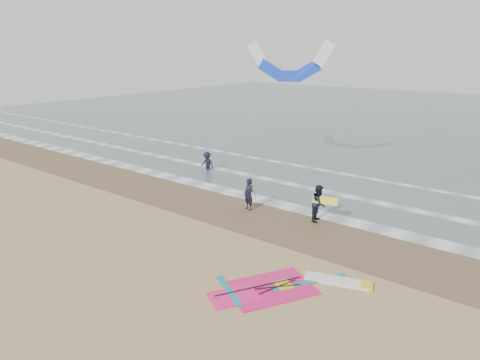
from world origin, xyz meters
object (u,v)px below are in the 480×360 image
Objects in this scene: person_walking at (319,203)px; surf_kite at (288,65)px; windsurf_rig at (289,287)px; person_wading at (207,159)px; person_standing at (249,194)px.

surf_kite is (-6.77, 7.63, 6.69)m from person_walking.
person_wading is at bearing 142.15° from windsurf_rig.
windsurf_rig is 8.50m from person_standing.
person_walking is (3.90, 0.92, 0.07)m from person_standing.
windsurf_rig is 7.13m from person_walking.
person_standing is at bearing -71.46° from surf_kite.
person_standing is at bearing 91.75° from person_walking.
person_wading is at bearing -139.59° from surf_kite.
surf_kite is at bearing 40.17° from person_wading.
windsurf_rig is at bearing -28.92° from person_standing.
person_standing is 0.92× the size of person_walking.
windsurf_rig is 2.72× the size of person_walking.
surf_kite is at bearing 122.25° from windsurf_rig.
surf_kite is at bearing 122.73° from person_standing.
person_walking is at bearing -18.96° from person_wading.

